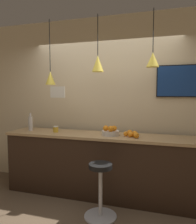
% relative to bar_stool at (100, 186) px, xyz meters
% --- Properties ---
extents(ground_plane, '(14.00, 14.00, 0.00)m').
position_rel_bar_stool_xyz_m(ground_plane, '(-0.21, -0.12, -0.42)').
color(ground_plane, brown).
extents(back_wall, '(8.00, 0.06, 2.90)m').
position_rel_bar_stool_xyz_m(back_wall, '(-0.21, 1.00, 1.03)').
color(back_wall, beige).
rests_on(back_wall, ground_plane).
extents(service_counter, '(2.99, 0.60, 0.98)m').
position_rel_bar_stool_xyz_m(service_counter, '(-0.21, 0.59, 0.07)').
color(service_counter, black).
rests_on(service_counter, ground_plane).
extents(bar_stool, '(0.43, 0.43, 0.72)m').
position_rel_bar_stool_xyz_m(bar_stool, '(0.00, 0.00, 0.00)').
color(bar_stool, '#B7B7BC').
rests_on(bar_stool, ground_plane).
extents(fruit_bowl, '(0.27, 0.27, 0.16)m').
position_rel_bar_stool_xyz_m(fruit_bowl, '(-0.01, 0.55, 0.62)').
color(fruit_bowl, beige).
rests_on(fruit_bowl, service_counter).
extents(orange_pile, '(0.25, 0.25, 0.09)m').
position_rel_bar_stool_xyz_m(orange_pile, '(0.33, 0.55, 0.60)').
color(orange_pile, orange).
rests_on(orange_pile, service_counter).
extents(juice_bottle, '(0.07, 0.07, 0.30)m').
position_rel_bar_stool_xyz_m(juice_bottle, '(-1.41, 0.56, 0.69)').
color(juice_bottle, silver).
rests_on(juice_bottle, service_counter).
extents(spread_jar, '(0.09, 0.09, 0.10)m').
position_rel_bar_stool_xyz_m(spread_jar, '(-0.93, 0.56, 0.61)').
color(spread_jar, gold).
rests_on(spread_jar, service_counter).
extents(pendant_lamp_left, '(0.17, 0.17, 1.04)m').
position_rel_bar_stool_xyz_m(pendant_lamp_left, '(-1.02, 0.58, 1.46)').
color(pendant_lamp_left, black).
extents(pendant_lamp_middle, '(0.18, 0.18, 0.85)m').
position_rel_bar_stool_xyz_m(pendant_lamp_middle, '(-0.21, 0.58, 1.65)').
color(pendant_lamp_middle, black).
extents(pendant_lamp_right, '(0.18, 0.18, 0.81)m').
position_rel_bar_stool_xyz_m(pendant_lamp_right, '(0.60, 0.58, 1.68)').
color(pendant_lamp_right, black).
extents(mounted_tv, '(0.73, 0.04, 0.49)m').
position_rel_bar_stool_xyz_m(mounted_tv, '(1.01, 0.95, 1.39)').
color(mounted_tv, black).
extents(hanging_menu_board, '(0.24, 0.01, 0.17)m').
position_rel_bar_stool_xyz_m(hanging_menu_board, '(-0.79, 0.37, 1.22)').
color(hanging_menu_board, silver).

